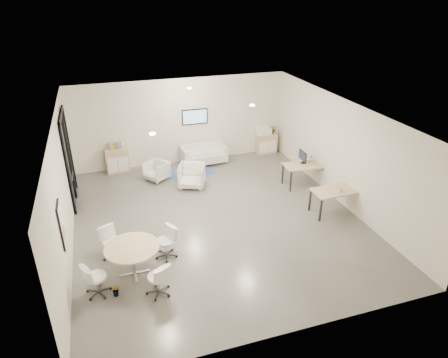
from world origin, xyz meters
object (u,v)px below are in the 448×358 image
sideboard_right (266,144)px  loveseat (203,155)px  desk_rear (305,167)px  armchair_right (192,175)px  desk_front (337,192)px  armchair_left (157,170)px  round_table (132,250)px  sideboard_left (118,160)px

sideboard_right → loveseat: bearing=-175.8°
desk_rear → armchair_right: bearing=168.3°
loveseat → desk_front: size_ratio=1.16×
desk_rear → desk_front: 1.94m
armchair_left → desk_rear: desk_rear is taller
sideboard_right → armchair_right: (-3.57, -1.98, 0.02)m
armchair_right → round_table: armchair_right is taller
armchair_right → round_table: size_ratio=0.68×
loveseat → armchair_right: bearing=-119.9°
loveseat → armchair_right: (-0.88, -1.78, 0.09)m
armchair_left → armchair_right: (1.05, -0.89, 0.07)m
desk_rear → armchair_left: bearing=161.9°
sideboard_right → desk_front: (0.11, -4.97, 0.27)m
sideboard_right → round_table: bearing=-134.7°
loveseat → armchair_left: bearing=-158.8°
sideboard_right → armchair_left: 4.74m
sideboard_right → desk_rear: size_ratio=0.56×
armchair_right → desk_rear: armchair_right is taller
desk_front → armchair_right: bearing=138.8°
loveseat → round_table: 6.69m
loveseat → desk_front: (2.79, -4.77, 0.34)m
sideboard_left → armchair_left: bearing=-41.0°
armchair_left → desk_rear: 5.12m
armchair_right → desk_rear: 3.83m
desk_front → loveseat: bearing=118.3°
sideboard_left → desk_front: 7.76m
armchair_right → desk_rear: size_ratio=0.58×
loveseat → round_table: bearing=-122.8°
loveseat → armchair_right: armchair_right is taller
armchair_right → desk_rear: (3.68, -1.06, 0.24)m
armchair_left → round_table: bearing=-50.0°
sideboard_left → desk_front: sideboard_left is taller
sideboard_right → desk_front: sideboard_right is taller
sideboard_right → round_table: 8.48m
sideboard_right → armchair_left: sideboard_right is taller
loveseat → round_table: (-3.27, -5.82, 0.34)m
armchair_right → round_table: 4.70m
sideboard_right → round_table: size_ratio=0.65×
loveseat → armchair_left: (-1.93, -0.89, 0.02)m
sideboard_left → desk_rear: size_ratio=0.61×
armchair_left → armchair_right: armchair_right is taller
sideboard_left → sideboard_right: size_ratio=1.10×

